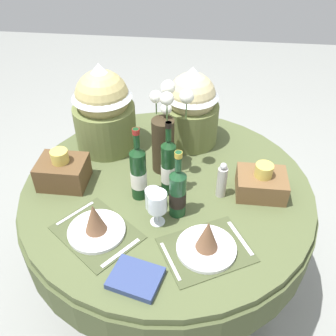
% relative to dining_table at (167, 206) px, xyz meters
% --- Properties ---
extents(ground, '(8.00, 8.00, 0.00)m').
position_rel_dining_table_xyz_m(ground, '(0.00, 0.00, -0.61)').
color(ground, gray).
extents(dining_table, '(1.41, 1.41, 0.75)m').
position_rel_dining_table_xyz_m(dining_table, '(0.00, 0.00, 0.00)').
color(dining_table, '#4C5633').
rests_on(dining_table, ground).
extents(place_setting_left, '(0.43, 0.41, 0.16)m').
position_rel_dining_table_xyz_m(place_setting_left, '(-0.26, -0.33, 0.19)').
color(place_setting_left, '#41492B').
rests_on(place_setting_left, dining_table).
extents(place_setting_right, '(0.42, 0.39, 0.16)m').
position_rel_dining_table_xyz_m(place_setting_right, '(0.20, -0.37, 0.19)').
color(place_setting_right, '#41492B').
rests_on(place_setting_right, dining_table).
extents(flower_vase, '(0.20, 0.21, 0.46)m').
position_rel_dining_table_xyz_m(flower_vase, '(-0.03, 0.14, 0.35)').
color(flower_vase, '#332819').
rests_on(flower_vase, dining_table).
extents(wine_bottle_left, '(0.07, 0.07, 0.33)m').
position_rel_dining_table_xyz_m(wine_bottle_left, '(0.06, -0.18, 0.26)').
color(wine_bottle_left, '#194223').
rests_on(wine_bottle_left, dining_table).
extents(wine_bottle_centre, '(0.07, 0.07, 0.38)m').
position_rel_dining_table_xyz_m(wine_bottle_centre, '(0.01, -0.04, 0.29)').
color(wine_bottle_centre, '#143819').
rests_on(wine_bottle_centre, dining_table).
extents(wine_bottle_right, '(0.07, 0.07, 0.37)m').
position_rel_dining_table_xyz_m(wine_bottle_right, '(-0.12, -0.08, 0.28)').
color(wine_bottle_right, '#143819').
rests_on(wine_bottle_right, dining_table).
extents(wine_glass_left, '(0.08, 0.08, 0.16)m').
position_rel_dining_table_xyz_m(wine_glass_left, '(-0.01, -0.24, 0.26)').
color(wine_glass_left, silver).
rests_on(wine_glass_left, dining_table).
extents(tumbler_near_left, '(0.07, 0.07, 0.10)m').
position_rel_dining_table_xyz_m(tumbler_near_left, '(-0.05, -0.15, 0.19)').
color(tumbler_near_left, silver).
rests_on(tumbler_near_left, dining_table).
extents(pepper_mill, '(0.04, 0.04, 0.19)m').
position_rel_dining_table_xyz_m(pepper_mill, '(0.25, -0.04, 0.23)').
color(pepper_mill, '#B7B2AD').
rests_on(pepper_mill, dining_table).
extents(book_on_table, '(0.21, 0.19, 0.03)m').
position_rel_dining_table_xyz_m(book_on_table, '(-0.05, -0.54, 0.15)').
color(book_on_table, navy).
rests_on(book_on_table, dining_table).
extents(gift_tub_back_left, '(0.32, 0.32, 0.47)m').
position_rel_dining_table_xyz_m(gift_tub_back_left, '(-0.36, 0.30, 0.39)').
color(gift_tub_back_left, olive).
rests_on(gift_tub_back_left, dining_table).
extents(gift_tub_back_centre, '(0.29, 0.29, 0.43)m').
position_rel_dining_table_xyz_m(gift_tub_back_centre, '(0.08, 0.40, 0.37)').
color(gift_tub_back_centre, olive).
rests_on(gift_tub_back_centre, dining_table).
extents(woven_basket_side_left, '(0.22, 0.18, 0.19)m').
position_rel_dining_table_xyz_m(woven_basket_side_left, '(-0.49, -0.03, 0.21)').
color(woven_basket_side_left, brown).
rests_on(woven_basket_side_left, dining_table).
extents(woven_basket_side_right, '(0.22, 0.18, 0.16)m').
position_rel_dining_table_xyz_m(woven_basket_side_right, '(0.44, -0.00, 0.20)').
color(woven_basket_side_right, brown).
rests_on(woven_basket_side_right, dining_table).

